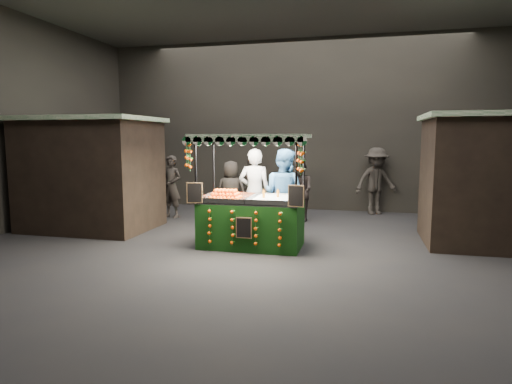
# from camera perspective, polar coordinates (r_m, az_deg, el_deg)

# --- Properties ---
(ground) EXTENTS (12.00, 12.00, 0.00)m
(ground) POSITION_cam_1_polar(r_m,az_deg,el_deg) (8.34, 1.32, -7.64)
(ground) COLOR black
(ground) RESTS_ON ground
(market_hall) EXTENTS (12.10, 10.10, 5.05)m
(market_hall) POSITION_cam_1_polar(r_m,az_deg,el_deg) (8.17, 1.39, 15.98)
(market_hall) COLOR black
(market_hall) RESTS_ON ground
(neighbour_stall_left) EXTENTS (3.00, 2.20, 2.60)m
(neighbour_stall_left) POSITION_cam_1_polar(r_m,az_deg,el_deg) (10.82, -20.81, 2.32)
(neighbour_stall_left) COLOR black
(neighbour_stall_left) RESTS_ON ground
(neighbour_stall_right) EXTENTS (3.00, 2.20, 2.60)m
(neighbour_stall_right) POSITION_cam_1_polar(r_m,az_deg,el_deg) (9.78, 29.55, 1.41)
(neighbour_stall_right) COLOR black
(neighbour_stall_right) RESTS_ON ground
(juice_stall) EXTENTS (2.26, 1.33, 2.19)m
(juice_stall) POSITION_cam_1_polar(r_m,az_deg,el_deg) (8.44, -0.61, -2.72)
(juice_stall) COLOR black
(juice_stall) RESTS_ON ground
(vendor_grey) EXTENTS (0.74, 0.53, 1.90)m
(vendor_grey) POSITION_cam_1_polar(r_m,az_deg,el_deg) (9.47, -0.20, -0.01)
(vendor_grey) COLOR gray
(vendor_grey) RESTS_ON ground
(vendor_blue) EXTENTS (1.12, 1.01, 1.90)m
(vendor_blue) POSITION_cam_1_polar(r_m,az_deg,el_deg) (9.16, 3.67, -0.26)
(vendor_blue) COLOR #2A5587
(vendor_blue) RESTS_ON ground
(shopper_0) EXTENTS (0.69, 0.53, 1.67)m
(shopper_0) POSITION_cam_1_polar(r_m,az_deg,el_deg) (11.82, -11.04, 0.70)
(shopper_0) COLOR black
(shopper_0) RESTS_ON ground
(shopper_1) EXTENTS (0.95, 0.96, 1.57)m
(shopper_1) POSITION_cam_1_polar(r_m,az_deg,el_deg) (11.12, 5.77, 0.14)
(shopper_1) COLOR black
(shopper_1) RESTS_ON ground
(shopper_2) EXTENTS (0.97, 0.41, 1.65)m
(shopper_2) POSITION_cam_1_polar(r_m,az_deg,el_deg) (11.62, -0.50, 0.70)
(shopper_2) COLOR #292521
(shopper_2) RESTS_ON ground
(shopper_3) EXTENTS (1.39, 1.17, 1.87)m
(shopper_3) POSITION_cam_1_polar(r_m,az_deg,el_deg) (12.54, 15.49, 1.39)
(shopper_3) COLOR #282421
(shopper_3) RESTS_ON ground
(shopper_4) EXTENTS (0.81, 0.57, 1.57)m
(shopper_4) POSITION_cam_1_polar(r_m,az_deg,el_deg) (10.80, -3.29, -0.03)
(shopper_4) COLOR #2D2825
(shopper_4) RESTS_ON ground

